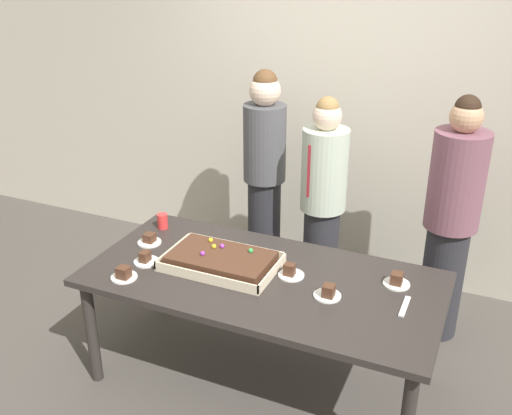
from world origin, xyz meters
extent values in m
plane|color=#4C4742|center=(0.00, 0.00, 0.00)|extent=(12.00, 12.00, 0.00)
cube|color=beige|center=(0.00, 1.60, 1.50)|extent=(8.00, 0.12, 3.00)
cube|color=#2D2826|center=(0.00, 0.00, 0.71)|extent=(2.03, 0.99, 0.04)
cylinder|color=#2D2826|center=(-0.93, -0.41, 0.35)|extent=(0.07, 0.07, 0.69)
cylinder|color=#2D2826|center=(-0.93, 0.41, 0.35)|extent=(0.07, 0.07, 0.69)
cylinder|color=#2D2826|center=(0.93, 0.41, 0.35)|extent=(0.07, 0.07, 0.69)
cube|color=beige|center=(-0.27, 0.01, 0.74)|extent=(0.66, 0.41, 0.01)
cube|color=beige|center=(-0.27, -0.20, 0.77)|extent=(0.66, 0.01, 0.05)
cube|color=beige|center=(-0.27, 0.21, 0.77)|extent=(0.66, 0.01, 0.05)
cube|color=beige|center=(-0.59, 0.01, 0.77)|extent=(0.01, 0.41, 0.05)
cube|color=beige|center=(0.06, 0.01, 0.77)|extent=(0.01, 0.41, 0.05)
cube|color=#4C2D1E|center=(-0.27, 0.01, 0.78)|extent=(0.59, 0.34, 0.07)
sphere|color=yellow|center=(-0.34, 0.06, 0.82)|extent=(0.03, 0.03, 0.03)
sphere|color=yellow|center=(-0.40, 0.12, 0.82)|extent=(0.03, 0.03, 0.03)
sphere|color=purple|center=(-0.30, 0.08, 0.82)|extent=(0.03, 0.03, 0.03)
sphere|color=purple|center=(-0.36, -0.04, 0.82)|extent=(0.03, 0.03, 0.03)
sphere|color=green|center=(-0.12, 0.10, 0.82)|extent=(0.03, 0.03, 0.03)
cylinder|color=white|center=(-0.70, -0.13, 0.74)|extent=(0.15, 0.15, 0.01)
cube|color=#4C2D1E|center=(-0.70, -0.14, 0.77)|extent=(0.05, 0.06, 0.06)
cylinder|color=white|center=(0.40, -0.05, 0.74)|extent=(0.15, 0.15, 0.01)
cube|color=#4C2D1E|center=(0.41, -0.06, 0.78)|extent=(0.06, 0.06, 0.07)
cylinder|color=white|center=(-0.82, 0.08, 0.74)|extent=(0.15, 0.15, 0.01)
cube|color=#4C2D1E|center=(-0.82, 0.09, 0.77)|extent=(0.06, 0.07, 0.05)
cylinder|color=white|center=(0.72, 0.22, 0.74)|extent=(0.15, 0.15, 0.01)
cube|color=#4C2D1E|center=(0.72, 0.21, 0.78)|extent=(0.06, 0.07, 0.06)
cylinder|color=white|center=(0.15, 0.07, 0.74)|extent=(0.15, 0.15, 0.01)
cube|color=#4C2D1E|center=(0.14, 0.06, 0.78)|extent=(0.06, 0.05, 0.07)
cylinder|color=white|center=(-0.71, -0.34, 0.74)|extent=(0.15, 0.15, 0.01)
cube|color=#4C2D1E|center=(-0.71, -0.34, 0.78)|extent=(0.07, 0.06, 0.07)
cylinder|color=red|center=(-0.86, 0.30, 0.78)|extent=(0.07, 0.07, 0.10)
cube|color=silver|center=(0.80, 0.01, 0.74)|extent=(0.03, 0.20, 0.01)
cylinder|color=#28282D|center=(0.91, 0.94, 0.40)|extent=(0.27, 0.27, 0.81)
cylinder|color=#7A4C5B|center=(0.91, 0.94, 1.13)|extent=(0.34, 0.34, 0.63)
sphere|color=tan|center=(0.91, 0.94, 1.53)|extent=(0.20, 0.20, 0.20)
sphere|color=black|center=(0.91, 0.94, 1.59)|extent=(0.16, 0.16, 0.16)
cylinder|color=#28282D|center=(0.07, 0.89, 0.40)|extent=(0.25, 0.25, 0.81)
cylinder|color=#B7C6B2|center=(0.07, 0.89, 1.09)|extent=(0.31, 0.31, 0.56)
cube|color=maroon|center=(0.02, 0.75, 1.12)|extent=(0.04, 0.02, 0.36)
sphere|color=beige|center=(0.07, 0.89, 1.46)|extent=(0.19, 0.19, 0.19)
sphere|color=olive|center=(0.07, 0.89, 1.51)|extent=(0.15, 0.15, 0.15)
cylinder|color=#28282D|center=(-0.42, 1.01, 0.45)|extent=(0.24, 0.24, 0.90)
cylinder|color=#4C4C51|center=(-0.42, 1.01, 1.17)|extent=(0.31, 0.31, 0.56)
sphere|color=beige|center=(-0.42, 1.01, 1.55)|extent=(0.22, 0.22, 0.22)
sphere|color=brown|center=(-0.42, 1.01, 1.61)|extent=(0.17, 0.17, 0.17)
camera|label=1|loc=(1.13, -2.65, 2.46)|focal=41.04mm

